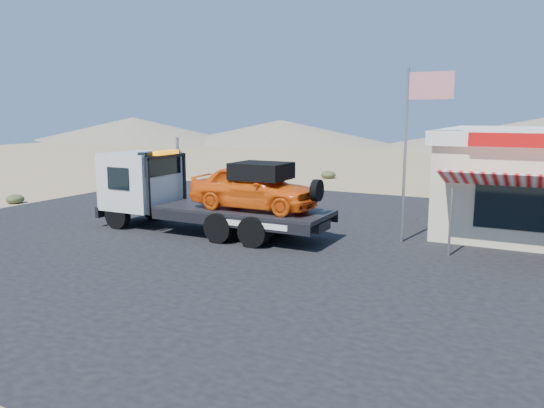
% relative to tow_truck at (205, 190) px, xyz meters
% --- Properties ---
extents(ground, '(120.00, 120.00, 0.00)m').
position_rel_tow_truck_xyz_m(ground, '(2.36, -2.62, -1.65)').
color(ground, '#907B52').
rests_on(ground, ground).
extents(asphalt_lot, '(32.00, 24.00, 0.02)m').
position_rel_tow_truck_xyz_m(asphalt_lot, '(4.36, 0.38, -1.64)').
color(asphalt_lot, black).
rests_on(asphalt_lot, ground).
extents(tow_truck, '(9.17, 2.72, 3.07)m').
position_rel_tow_truck_xyz_m(tow_truck, '(0.00, 0.00, 0.00)').
color(tow_truck, black).
rests_on(tow_truck, asphalt_lot).
extents(flagpole, '(1.55, 0.10, 6.00)m').
position_rel_tow_truck_xyz_m(flagpole, '(7.30, 1.88, 2.11)').
color(flagpole, '#99999E').
rests_on(flagpole, asphalt_lot).
extents(desert_scrub, '(26.73, 31.79, 0.71)m').
position_rel_tow_truck_xyz_m(desert_scrub, '(-10.95, 7.42, -1.37)').
color(desert_scrub, '#373D20').
rests_on(desert_scrub, ground).
extents(distant_hills, '(126.00, 48.00, 4.20)m').
position_rel_tow_truck_xyz_m(distant_hills, '(-7.41, 52.52, 0.24)').
color(distant_hills, '#726B59').
rests_on(distant_hills, ground).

